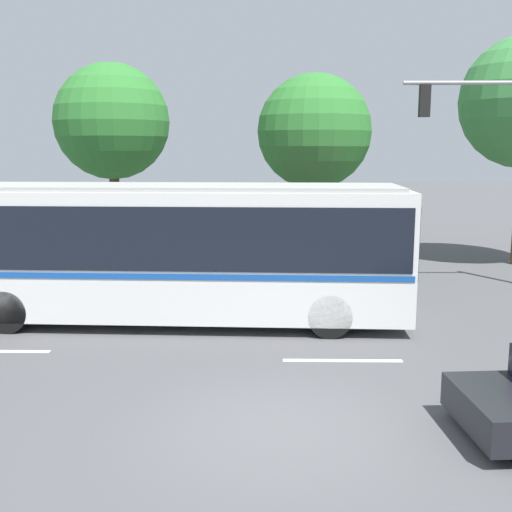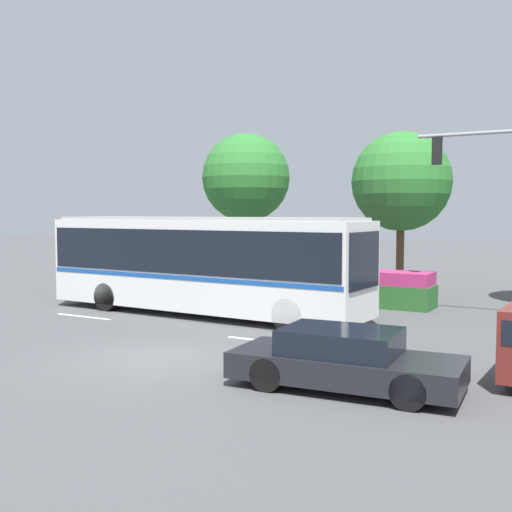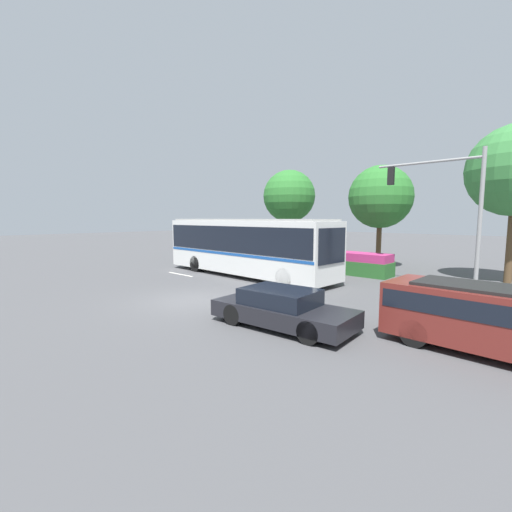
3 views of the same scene
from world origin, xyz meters
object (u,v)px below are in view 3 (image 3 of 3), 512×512
Objects in this scene: traffic_light_pole at (451,200)px; street_tree_left at (289,196)px; city_bus at (246,244)px; street_tree_centre at (380,197)px; suv_left_lane at (486,314)px; sedan_foreground at (282,309)px.

street_tree_left is at bearing -19.94° from traffic_light_pole.
city_bus is 10.71m from traffic_light_pole.
street_tree_centre is at bearing -42.94° from traffic_light_pole.
traffic_light_pole is at bearing -19.94° from street_tree_left.
street_tree_centre is (4.28, 8.67, 2.91)m from city_bus.
city_bus is 9.36m from street_tree_left.
city_bus is 13.37m from suv_left_lane.
city_bus is 1.84× the size of traffic_light_pole.
traffic_light_pole is (2.24, 9.56, 3.63)m from sedan_foreground.
street_tree_left is (-10.75, 14.27, 4.57)m from sedan_foreground.
traffic_light_pole reaches higher than suv_left_lane.
traffic_light_pole is 13.86m from street_tree_left.
suv_left_lane is at bearing 16.31° from sedan_foreground.
sedan_foreground is 0.67× the size of street_tree_centre.
sedan_foreground is 15.70m from street_tree_centre.
suv_left_lane is at bearing 110.26° from traffic_light_pole.
street_tree_centre reaches higher than sedan_foreground.
city_bus is 2.50× the size of suv_left_lane.
city_bus is 10.10m from street_tree_centre.
street_tree_centre reaches higher than suv_left_lane.
traffic_light_pole reaches higher than sedan_foreground.
street_tree_centre is at bearing 3.60° from street_tree_left.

